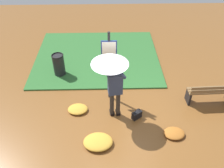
{
  "coord_description": "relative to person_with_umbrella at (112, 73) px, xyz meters",
  "views": [
    {
      "loc": [
        0.4,
        4.77,
        5.23
      ],
      "look_at": [
        0.26,
        -0.58,
        0.85
      ],
      "focal_mm": 38.52,
      "sensor_mm": 36.0,
      "label": 1
    }
  ],
  "objects": [
    {
      "name": "info_sign_post",
      "position": [
        0.07,
        -0.78,
        -0.11
      ],
      "size": [
        0.44,
        0.07,
        2.3
      ],
      "color": "black",
      "rests_on": "ground_plane"
    },
    {
      "name": "leaf_pile_far_path",
      "position": [
        0.4,
        1.05,
        -1.47
      ],
      "size": [
        0.77,
        0.62,
        0.17
      ],
      "color": "gold",
      "rests_on": "ground_plane"
    },
    {
      "name": "handbag",
      "position": [
        -0.71,
        0.15,
        -1.42
      ],
      "size": [
        0.32,
        0.29,
        0.37
      ],
      "color": "black",
      "rests_on": "ground_plane"
    },
    {
      "name": "park_bench",
      "position": [
        -3.02,
        -0.46,
        -1.15
      ],
      "size": [
        1.4,
        0.41,
        0.75
      ],
      "color": "black",
      "rests_on": "ground_plane"
    },
    {
      "name": "ground_plane",
      "position": [
        -0.27,
        0.18,
        -1.55
      ],
      "size": [
        18.0,
        18.0,
        0.0
      ],
      "primitive_type": "plane",
      "color": "brown"
    },
    {
      "name": "trash_bin",
      "position": [
        1.82,
        -2.03,
        -1.13
      ],
      "size": [
        0.42,
        0.42,
        0.83
      ],
      "color": "black",
      "rests_on": "ground_plane"
    },
    {
      "name": "leaf_pile_by_bench",
      "position": [
        1.03,
        -0.19,
        -1.49
      ],
      "size": [
        0.6,
        0.48,
        0.13
      ],
      "color": "gold",
      "rests_on": "ground_plane"
    },
    {
      "name": "person_with_umbrella",
      "position": [
        0.0,
        0.0,
        0.0
      ],
      "size": [
        0.96,
        0.96,
        2.04
      ],
      "color": "#2D2823",
      "rests_on": "ground_plane"
    },
    {
      "name": "shrub_cluster",
      "position": [
        0.05,
        -2.06,
        -1.32
      ],
      "size": [
        0.6,
        0.55,
        0.49
      ],
      "color": "#285628",
      "rests_on": "ground_plane"
    },
    {
      "name": "leaf_pile_near_person",
      "position": [
        -1.67,
        0.8,
        -1.49
      ],
      "size": [
        0.57,
        0.46,
        0.13
      ],
      "color": "#A86023",
      "rests_on": "ground_plane"
    },
    {
      "name": "grass_verge",
      "position": [
        0.52,
        -3.15,
        -1.53
      ],
      "size": [
        4.8,
        4.0,
        0.05
      ],
      "color": "#2D662D",
      "rests_on": "ground_plane"
    }
  ]
}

